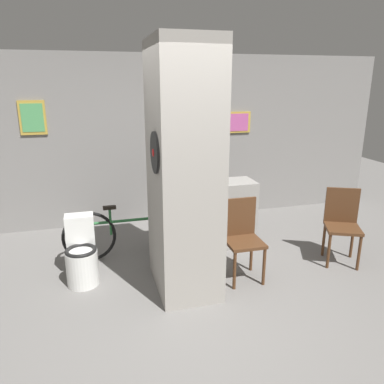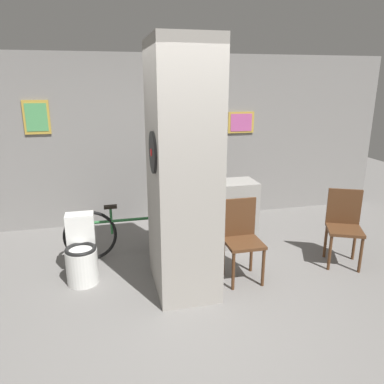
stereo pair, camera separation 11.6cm
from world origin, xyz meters
name	(u,v)px [view 1 (the left image)]	position (x,y,z in m)	size (l,w,h in m)	color
ground_plane	(189,308)	(0.00, 0.00, 0.00)	(14.00, 14.00, 0.00)	slate
wall_back	(146,141)	(0.00, 2.63, 1.30)	(8.00, 0.09, 2.60)	gray
pillar_center	(183,172)	(0.07, 0.48, 1.30)	(0.66, 0.97, 2.60)	gray
counter_shelf	(207,215)	(0.62, 1.37, 0.45)	(1.29, 0.44, 0.91)	gray
toilet	(82,255)	(-1.03, 0.84, 0.32)	(0.35, 0.51, 0.74)	silver
chair_near_pillar	(242,235)	(0.75, 0.48, 0.52)	(0.40, 0.40, 0.92)	#4C2D19
chair_by_doorway	(342,222)	(2.11, 0.54, 0.52)	(0.53, 0.53, 0.92)	#4C2D19
bicycle	(133,231)	(-0.40, 1.33, 0.35)	(1.74, 0.42, 0.71)	black
bottle_tall	(188,178)	(0.33, 1.30, 1.01)	(0.06, 0.06, 0.29)	#267233
bottle_short	(178,178)	(0.22, 1.39, 1.00)	(0.08, 0.08, 0.25)	#19598C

